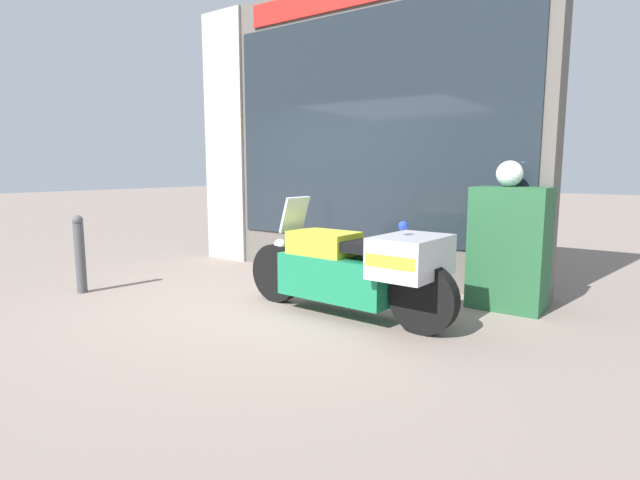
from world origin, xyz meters
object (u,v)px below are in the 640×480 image
(paramedic_motorcycle, at_px, (356,267))
(white_helmet, at_px, (510,174))
(street_bollard, at_px, (80,253))
(utility_cabinet, at_px, (509,248))

(paramedic_motorcycle, distance_m, white_helmet, 1.98)
(paramedic_motorcycle, height_order, white_helmet, white_helmet)
(paramedic_motorcycle, xyz_separation_m, street_bollard, (-3.33, -1.08, -0.04))
(white_helmet, bearing_deg, utility_cabinet, -38.54)
(utility_cabinet, xyz_separation_m, street_bollard, (-4.47, -2.40, -0.17))
(white_helmet, bearing_deg, street_bollard, -151.10)
(paramedic_motorcycle, distance_m, street_bollard, 3.50)
(paramedic_motorcycle, height_order, street_bollard, paramedic_motorcycle)
(utility_cabinet, relative_size, street_bollard, 1.38)
(utility_cabinet, bearing_deg, white_helmet, 141.46)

